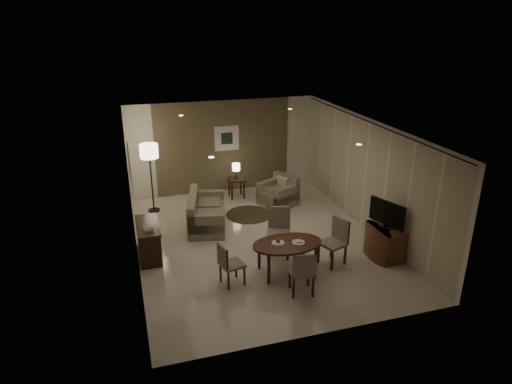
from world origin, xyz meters
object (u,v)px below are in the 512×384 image
object	(u,v)px
side_table	(236,188)
chair_far	(279,233)
chair_left	(232,264)
tv_cabinet	(385,242)
dining_table	(287,258)
console_desk	(149,241)
armchair	(278,191)
chair_right	(332,243)
sofa	(207,211)
floor_lamp	(151,178)
chair_near	(302,271)

from	to	relation	value
side_table	chair_far	bearing A→B (deg)	-89.70
chair_left	side_table	bearing A→B (deg)	-28.82
tv_cabinet	dining_table	distance (m)	2.26
console_desk	armchair	bearing A→B (deg)	28.04
chair_far	armchair	size ratio (longest dim) A/B	1.18
chair_right	tv_cabinet	bearing A→B (deg)	67.00
tv_cabinet	chair_right	xyz separation A→B (m)	(-1.23, 0.05, 0.14)
sofa	chair_right	bearing A→B (deg)	-127.75
sofa	console_desk	bearing A→B (deg)	140.60
console_desk	chair_far	distance (m)	2.82
console_desk	chair_right	bearing A→B (deg)	-21.62
chair_far	sofa	world-z (taller)	chair_far
console_desk	floor_lamp	bearing A→B (deg)	82.99
chair_right	floor_lamp	size ratio (longest dim) A/B	0.53
chair_near	dining_table	bearing A→B (deg)	-78.86
tv_cabinet	sofa	distance (m)	4.31
chair_far	side_table	xyz separation A→B (m)	(-0.02, 3.57, -0.24)
chair_left	chair_right	world-z (taller)	chair_right
dining_table	sofa	distance (m)	2.90
chair_far	armchair	xyz separation A→B (m)	(0.94, 2.71, -0.13)
chair_near	chair_right	world-z (taller)	chair_right
chair_right	chair_far	bearing A→B (deg)	-146.44
chair_right	side_table	world-z (taller)	chair_right
console_desk	sofa	size ratio (longest dim) A/B	0.69
console_desk	side_table	size ratio (longest dim) A/B	2.11
console_desk	armchair	distance (m)	4.13
tv_cabinet	dining_table	bearing A→B (deg)	-179.75
chair_near	chair_left	distance (m)	1.36
console_desk	dining_table	bearing A→B (deg)	-29.88
console_desk	tv_cabinet	bearing A→B (deg)	-17.05
chair_left	chair_near	bearing A→B (deg)	-133.36
side_table	console_desk	bearing A→B (deg)	-133.81
dining_table	side_table	world-z (taller)	dining_table
chair_right	floor_lamp	xyz separation A→B (m)	(-3.36, 3.95, 0.44)
console_desk	armchair	xyz separation A→B (m)	(3.65, 1.94, 0.02)
chair_near	floor_lamp	distance (m)	5.32
floor_lamp	dining_table	bearing A→B (deg)	-59.91
console_desk	chair_near	size ratio (longest dim) A/B	1.31
floor_lamp	side_table	bearing A→B (deg)	7.39
console_desk	side_table	distance (m)	3.89
chair_far	chair_right	xyz separation A→B (m)	(0.95, -0.68, -0.03)
console_desk	dining_table	xyz separation A→B (m)	(2.63, -1.51, -0.04)
dining_table	chair_near	distance (m)	0.77
tv_cabinet	dining_table	world-z (taller)	tv_cabinet
chair_far	sofa	distance (m)	2.28
chair_right	sofa	bearing A→B (deg)	-161.33
side_table	floor_lamp	size ratio (longest dim) A/B	0.31
console_desk	tv_cabinet	xyz separation A→B (m)	(4.89, -1.50, -0.03)
tv_cabinet	sofa	size ratio (longest dim) A/B	0.52
tv_cabinet	armchair	world-z (taller)	armchair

